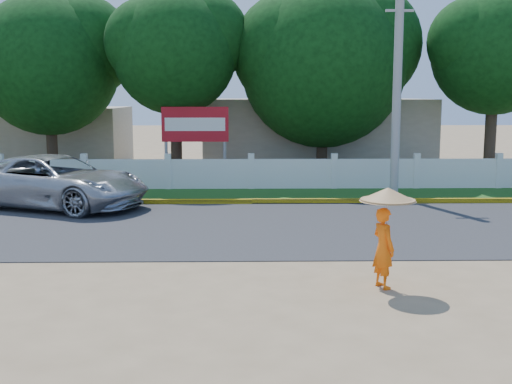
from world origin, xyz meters
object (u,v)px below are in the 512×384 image
at_px(utility_pole, 397,94).
at_px(billboard, 195,129).
at_px(monk_with_parasol, 385,223).
at_px(vehicle, 55,182).

height_order(utility_pole, billboard, utility_pole).
height_order(utility_pole, monk_with_parasol, utility_pole).
height_order(utility_pole, vehicle, utility_pole).
bearing_deg(billboard, monk_with_parasol, -71.80).
bearing_deg(monk_with_parasol, vehicle, 134.69).
distance_m(monk_with_parasol, billboard, 13.83).
relative_size(monk_with_parasol, billboard, 0.61).
relative_size(vehicle, monk_with_parasol, 3.20).
relative_size(utility_pole, vehicle, 1.19).
bearing_deg(monk_with_parasol, billboard, 108.20).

